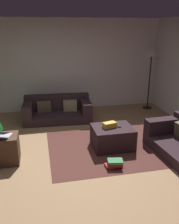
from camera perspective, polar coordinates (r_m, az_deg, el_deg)
ground_plane at (r=4.54m, az=-4.24°, el=-11.60°), size 6.40×6.40×0.00m
rear_partition at (r=7.09m, az=-8.14°, el=10.84°), size 6.40×0.12×2.60m
couch_left at (r=6.46m, az=-7.63°, el=0.42°), size 1.79×0.98×0.62m
ottoman at (r=4.95m, az=5.49°, el=-5.98°), size 0.81×0.65×0.44m
gift_box at (r=4.83m, az=4.78°, el=-3.07°), size 0.29×0.20×0.11m
tv_remote at (r=4.91m, az=6.65°, el=-3.31°), size 0.11×0.17×0.02m
side_table at (r=4.64m, az=-19.65°, el=-8.34°), size 0.52×0.44×0.52m
laptop at (r=4.47m, az=-20.39°, el=-5.08°), size 0.41×0.44×0.16m
book_stack at (r=4.35m, az=5.96°, el=-12.04°), size 0.32×0.24×0.15m
corner_lamp at (r=7.25m, az=14.52°, el=12.61°), size 0.36×0.36×1.81m
area_rug at (r=5.05m, az=5.41°, el=-8.20°), size 2.60×2.00×0.01m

